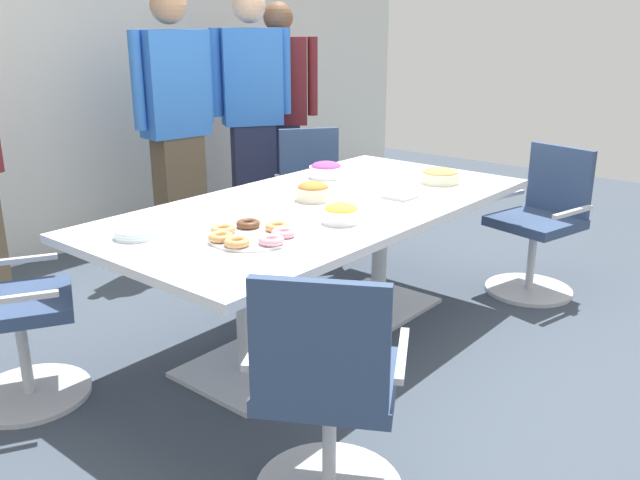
{
  "coord_description": "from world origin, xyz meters",
  "views": [
    {
      "loc": [
        -2.55,
        -2.14,
        1.63
      ],
      "look_at": [
        0.0,
        0.0,
        0.55
      ],
      "focal_mm": 37.58,
      "sensor_mm": 36.0,
      "label": 1
    }
  ],
  "objects": [
    {
      "name": "office_chair_3",
      "position": [
        1.0,
        0.9,
        0.41
      ],
      "size": [
        0.76,
        0.76,
        0.91
      ],
      "rotation": [
        0.0,
        0.0,
        -3.78
      ],
      "color": "silver",
      "rests_on": "ground"
    },
    {
      "name": "snack_bowl_cookies",
      "position": [
        0.8,
        -0.24,
        0.79
      ],
      "size": [
        0.23,
        0.23,
        0.09
      ],
      "color": "beige",
      "rests_on": "conference_table"
    },
    {
      "name": "napkin_pile",
      "position": [
        0.37,
        -0.25,
        0.79
      ],
      "size": [
        0.15,
        0.15,
        0.07
      ],
      "primitive_type": "cube",
      "color": "white",
      "rests_on": "conference_table"
    },
    {
      "name": "person_standing_2",
      "position": [
        1.06,
        1.56,
        0.99
      ],
      "size": [
        0.56,
        0.42,
        1.87
      ],
      "rotation": [
        0.0,
        0.0,
        -3.72
      ],
      "color": "#232842",
      "rests_on": "ground"
    },
    {
      "name": "office_chair_0",
      "position": [
        -1.39,
        0.64,
        0.41
      ],
      "size": [
        0.73,
        0.73,
        0.91
      ],
      "rotation": [
        0.0,
        0.0,
        -2.08
      ],
      "color": "silver",
      "rests_on": "ground"
    },
    {
      "name": "ground_plane",
      "position": [
        0.0,
        0.0,
        -0.01
      ],
      "size": [
        10.0,
        10.0,
        0.01
      ],
      "primitive_type": "cube",
      "color": "#3D4754"
    },
    {
      "name": "office_chair_2",
      "position": [
        1.39,
        -0.63,
        0.41
      ],
      "size": [
        0.65,
        0.65,
        0.91
      ],
      "rotation": [
        0.0,
        0.0,
        1.35
      ],
      "color": "silver",
      "rests_on": "ground"
    },
    {
      "name": "office_chair_1",
      "position": [
        -1.01,
        -0.88,
        0.41
      ],
      "size": [
        0.74,
        0.74,
        0.91
      ],
      "rotation": [
        0.0,
        0.0,
        -1.04
      ],
      "color": "silver",
      "rests_on": "ground"
    },
    {
      "name": "snack_bowl_pretzels",
      "position": [
        0.02,
        0.07,
        0.8
      ],
      "size": [
        0.18,
        0.18,
        0.1
      ],
      "color": "beige",
      "rests_on": "conference_table"
    },
    {
      "name": "person_standing_3",
      "position": [
        1.41,
        1.61,
        0.94
      ],
      "size": [
        0.46,
        0.51,
        1.79
      ],
      "rotation": [
        0.0,
        0.0,
        -3.99
      ],
      "color": "#232842",
      "rests_on": "ground"
    },
    {
      "name": "conference_table",
      "position": [
        0.0,
        0.0,
        0.63
      ],
      "size": [
        2.4,
        1.2,
        0.75
      ],
      "color": "white",
      "rests_on": "ground"
    },
    {
      "name": "snack_bowl_chips_yellow",
      "position": [
        -0.21,
        -0.3,
        0.8
      ],
      "size": [
        0.17,
        0.17,
        0.09
      ],
      "color": "white",
      "rests_on": "conference_table"
    },
    {
      "name": "person_standing_1",
      "position": [
        0.35,
        1.58,
        0.98
      ],
      "size": [
        0.62,
        0.27,
        1.86
      ],
      "rotation": [
        0.0,
        0.0,
        -3.27
      ],
      "color": "brown",
      "rests_on": "ground"
    },
    {
      "name": "snack_bowl_candy_mix",
      "position": [
        0.48,
        0.36,
        0.8
      ],
      "size": [
        0.2,
        0.2,
        0.1
      ],
      "color": "white",
      "rests_on": "conference_table"
    },
    {
      "name": "donut_platter",
      "position": [
        -0.65,
        -0.16,
        0.77
      ],
      "size": [
        0.37,
        0.37,
        0.04
      ],
      "color": "white",
      "rests_on": "conference_table"
    },
    {
      "name": "back_wall",
      "position": [
        0.0,
        2.4,
        1.4
      ],
      "size": [
        8.0,
        0.1,
        2.8
      ],
      "primitive_type": "cube",
      "color": "silver",
      "rests_on": "ground"
    },
    {
      "name": "plate_stack",
      "position": [
        -0.95,
        0.24,
        0.77
      ],
      "size": [
        0.19,
        0.19,
        0.04
      ],
      "color": "white",
      "rests_on": "conference_table"
    }
  ]
}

